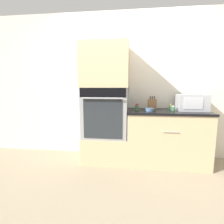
{
  "coord_description": "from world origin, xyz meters",
  "views": [
    {
      "loc": [
        0.08,
        -2.5,
        1.23
      ],
      "look_at": [
        -0.25,
        0.21,
        0.84
      ],
      "focal_mm": 28.0,
      "sensor_mm": 36.0,
      "label": 1
    }
  ],
  "objects_px": {
    "bowl": "(149,109)",
    "condiment_jar_mid": "(173,108)",
    "wall_oven": "(106,112)",
    "knife_block": "(152,104)",
    "condiment_jar_near": "(170,107)",
    "microwave": "(191,102)",
    "condiment_jar_far": "(137,107)"
  },
  "relations": [
    {
      "from": "microwave",
      "to": "wall_oven",
      "type": "bearing_deg",
      "value": -177.08
    },
    {
      "from": "bowl",
      "to": "microwave",
      "type": "bearing_deg",
      "value": 11.65
    },
    {
      "from": "wall_oven",
      "to": "condiment_jar_far",
      "type": "xyz_separation_m",
      "value": [
        0.5,
        -0.08,
        0.09
      ]
    },
    {
      "from": "microwave",
      "to": "knife_block",
      "type": "xyz_separation_m",
      "value": [
        -0.6,
        0.04,
        -0.04
      ]
    },
    {
      "from": "knife_block",
      "to": "condiment_jar_near",
      "type": "height_order",
      "value": "knife_block"
    },
    {
      "from": "microwave",
      "to": "condiment_jar_far",
      "type": "height_order",
      "value": "microwave"
    },
    {
      "from": "knife_block",
      "to": "condiment_jar_mid",
      "type": "bearing_deg",
      "value": -17.86
    },
    {
      "from": "wall_oven",
      "to": "knife_block",
      "type": "xyz_separation_m",
      "value": [
        0.75,
        0.1,
        0.13
      ]
    },
    {
      "from": "wall_oven",
      "to": "microwave",
      "type": "height_order",
      "value": "wall_oven"
    },
    {
      "from": "condiment_jar_near",
      "to": "condiment_jar_mid",
      "type": "distance_m",
      "value": 0.15
    },
    {
      "from": "condiment_jar_far",
      "to": "condiment_jar_near",
      "type": "bearing_deg",
      "value": 22.05
    },
    {
      "from": "microwave",
      "to": "knife_block",
      "type": "distance_m",
      "value": 0.61
    },
    {
      "from": "wall_oven",
      "to": "microwave",
      "type": "xyz_separation_m",
      "value": [
        1.35,
        0.07,
        0.17
      ]
    },
    {
      "from": "condiment_jar_near",
      "to": "knife_block",
      "type": "bearing_deg",
      "value": -172.05
    },
    {
      "from": "wall_oven",
      "to": "microwave",
      "type": "relative_size",
      "value": 1.82
    },
    {
      "from": "condiment_jar_near",
      "to": "condiment_jar_far",
      "type": "height_order",
      "value": "condiment_jar_far"
    },
    {
      "from": "microwave",
      "to": "condiment_jar_mid",
      "type": "bearing_deg",
      "value": -166.84
    },
    {
      "from": "bowl",
      "to": "condiment_jar_mid",
      "type": "height_order",
      "value": "condiment_jar_mid"
    },
    {
      "from": "condiment_jar_near",
      "to": "condiment_jar_mid",
      "type": "xyz_separation_m",
      "value": [
        0.01,
        -0.14,
        -0.01
      ]
    },
    {
      "from": "microwave",
      "to": "condiment_jar_near",
      "type": "distance_m",
      "value": 0.32
    },
    {
      "from": "microwave",
      "to": "condiment_jar_near",
      "type": "relative_size",
      "value": 4.78
    },
    {
      "from": "bowl",
      "to": "condiment_jar_near",
      "type": "xyz_separation_m",
      "value": [
        0.36,
        0.21,
        0.02
      ]
    },
    {
      "from": "bowl",
      "to": "condiment_jar_near",
      "type": "height_order",
      "value": "condiment_jar_near"
    },
    {
      "from": "microwave",
      "to": "bowl",
      "type": "xyz_separation_m",
      "value": [
        -0.66,
        -0.14,
        -0.1
      ]
    },
    {
      "from": "microwave",
      "to": "bowl",
      "type": "distance_m",
      "value": 0.68
    },
    {
      "from": "condiment_jar_near",
      "to": "condiment_jar_far",
      "type": "bearing_deg",
      "value": -157.95
    },
    {
      "from": "bowl",
      "to": "condiment_jar_mid",
      "type": "distance_m",
      "value": 0.38
    },
    {
      "from": "wall_oven",
      "to": "condiment_jar_far",
      "type": "bearing_deg",
      "value": -8.56
    },
    {
      "from": "bowl",
      "to": "knife_block",
      "type": "bearing_deg",
      "value": 71.77
    },
    {
      "from": "bowl",
      "to": "condiment_jar_near",
      "type": "relative_size",
      "value": 1.6
    },
    {
      "from": "condiment_jar_mid",
      "to": "microwave",
      "type": "bearing_deg",
      "value": 13.16
    },
    {
      "from": "condiment_jar_mid",
      "to": "condiment_jar_far",
      "type": "distance_m",
      "value": 0.57
    }
  ]
}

